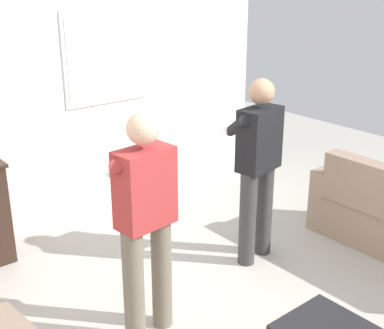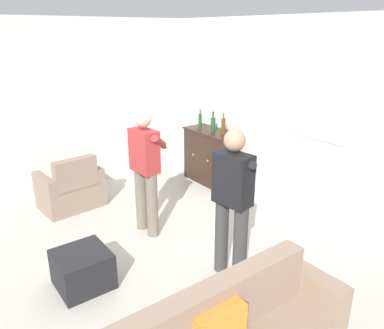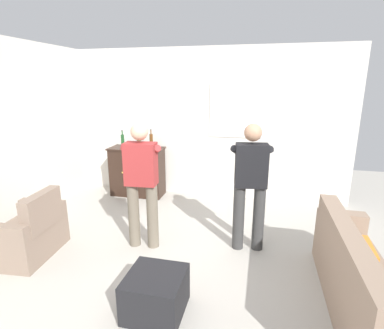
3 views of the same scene
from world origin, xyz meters
TOP-DOWN VIEW (x-y plane):
  - ground at (0.00, 0.00)m, footprint 10.40×10.40m
  - wall_back_with_window at (0.01, 2.66)m, footprint 5.20×0.15m
  - couch at (1.97, -0.32)m, footprint 0.57×2.27m
  - armchair at (-1.82, -0.07)m, footprint 0.72×0.93m
  - sideboard_cabinet at (-1.34, 2.30)m, footprint 1.05×0.49m
  - bottle_wine_green at (-1.59, 2.25)m, footprint 0.06×0.06m
  - bottle_liquor_amber at (-1.27, 2.28)m, footprint 0.08×0.08m
  - bottle_spirits_clear at (-1.03, 2.30)m, footprint 0.06×0.06m
  - ottoman at (0.10, -0.65)m, footprint 0.54×0.54m
  - person_standing_left at (-0.48, 0.50)m, footprint 0.56×0.49m
  - person_standing_right at (0.90, 0.75)m, footprint 0.55×0.50m

SIDE VIEW (x-z plane):
  - ground at x=0.00m, z-range 0.00..0.00m
  - ottoman at x=0.10m, z-range 0.00..0.40m
  - armchair at x=-1.82m, z-range -0.14..0.71m
  - couch at x=1.97m, z-range -0.11..0.77m
  - sideboard_cabinet at x=-1.34m, z-range 0.00..0.96m
  - person_standing_left at x=-0.48m, z-range 0.10..1.78m
  - person_standing_right at x=0.90m, z-range 0.10..1.78m
  - bottle_liquor_amber at x=-1.27m, z-range 0.92..1.26m
  - bottle_wine_green at x=-1.59m, z-range 0.92..1.26m
  - bottle_spirits_clear at x=-1.03m, z-range 0.92..1.28m
  - wall_back_with_window at x=0.01m, z-range 0.01..2.81m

